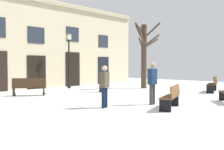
{
  "coord_description": "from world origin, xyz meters",
  "views": [
    {
      "loc": [
        -10.07,
        -7.52,
        1.63
      ],
      "look_at": [
        0.0,
        1.63,
        1.09
      ],
      "focal_mm": 43.05,
      "sensor_mm": 36.0,
      "label": 1
    }
  ],
  "objects_px": {
    "tree_left_of_center": "(144,53)",
    "person_by_shop_door": "(105,85)",
    "streetlamp": "(69,55)",
    "bench_by_litter_bin": "(29,87)",
    "person_near_bench": "(152,81)",
    "litter_bin": "(103,84)",
    "bench_near_lamp": "(213,84)",
    "bench_far_corner": "(171,97)"
  },
  "relations": [
    {
      "from": "person_by_shop_door",
      "to": "streetlamp",
      "type": "bearing_deg",
      "value": -135.02
    },
    {
      "from": "bench_by_litter_bin",
      "to": "bench_near_lamp",
      "type": "bearing_deg",
      "value": 178.88
    },
    {
      "from": "bench_by_litter_bin",
      "to": "person_by_shop_door",
      "type": "height_order",
      "value": "person_by_shop_door"
    },
    {
      "from": "bench_by_litter_bin",
      "to": "tree_left_of_center",
      "type": "bearing_deg",
      "value": -157.47
    },
    {
      "from": "bench_far_corner",
      "to": "bench_by_litter_bin",
      "type": "relative_size",
      "value": 1.01
    },
    {
      "from": "bench_by_litter_bin",
      "to": "person_near_bench",
      "type": "relative_size",
      "value": 0.94
    },
    {
      "from": "bench_far_corner",
      "to": "streetlamp",
      "type": "bearing_deg",
      "value": -125.08
    },
    {
      "from": "tree_left_of_center",
      "to": "person_near_bench",
      "type": "xyz_separation_m",
      "value": [
        -5.85,
        -4.57,
        -1.47
      ]
    },
    {
      "from": "streetlamp",
      "to": "person_near_bench",
      "type": "relative_size",
      "value": 2.18
    },
    {
      "from": "tree_left_of_center",
      "to": "bench_near_lamp",
      "type": "xyz_separation_m",
      "value": [
        0.66,
        -4.46,
        -1.93
      ]
    },
    {
      "from": "tree_left_of_center",
      "to": "streetlamp",
      "type": "distance_m",
      "value": 5.11
    },
    {
      "from": "person_by_shop_door",
      "to": "bench_by_litter_bin",
      "type": "bearing_deg",
      "value": -106.39
    },
    {
      "from": "streetlamp",
      "to": "person_by_shop_door",
      "type": "xyz_separation_m",
      "value": [
        -4.3,
        -7.49,
        -1.42
      ]
    },
    {
      "from": "tree_left_of_center",
      "to": "person_by_shop_door",
      "type": "bearing_deg",
      "value": -154.45
    },
    {
      "from": "bench_near_lamp",
      "to": "person_by_shop_door",
      "type": "relative_size",
      "value": 1.24
    },
    {
      "from": "bench_by_litter_bin",
      "to": "person_by_shop_door",
      "type": "relative_size",
      "value": 1.01
    },
    {
      "from": "bench_far_corner",
      "to": "bench_by_litter_bin",
      "type": "height_order",
      "value": "bench_by_litter_bin"
    },
    {
      "from": "tree_left_of_center",
      "to": "person_by_shop_door",
      "type": "relative_size",
      "value": 2.81
    },
    {
      "from": "streetlamp",
      "to": "person_near_bench",
      "type": "bearing_deg",
      "value": -106.24
    },
    {
      "from": "streetlamp",
      "to": "person_by_shop_door",
      "type": "distance_m",
      "value": 8.75
    },
    {
      "from": "bench_by_litter_bin",
      "to": "person_by_shop_door",
      "type": "xyz_separation_m",
      "value": [
        -0.12,
        -5.55,
        0.41
      ]
    },
    {
      "from": "bench_by_litter_bin",
      "to": "person_by_shop_door",
      "type": "bearing_deg",
      "value": 125.11
    },
    {
      "from": "bench_near_lamp",
      "to": "bench_by_litter_bin",
      "type": "relative_size",
      "value": 1.22
    },
    {
      "from": "streetlamp",
      "to": "bench_near_lamp",
      "type": "bearing_deg",
      "value": -63.75
    },
    {
      "from": "streetlamp",
      "to": "bench_by_litter_bin",
      "type": "distance_m",
      "value": 4.95
    },
    {
      "from": "bench_far_corner",
      "to": "litter_bin",
      "type": "bearing_deg",
      "value": -132.01
    },
    {
      "from": "person_by_shop_door",
      "to": "person_near_bench",
      "type": "bearing_deg",
      "value": 139.35
    },
    {
      "from": "person_by_shop_door",
      "to": "person_near_bench",
      "type": "relative_size",
      "value": 0.93
    },
    {
      "from": "bench_far_corner",
      "to": "person_by_shop_door",
      "type": "bearing_deg",
      "value": -72.15
    },
    {
      "from": "tree_left_of_center",
      "to": "litter_bin",
      "type": "relative_size",
      "value": 5.07
    },
    {
      "from": "bench_near_lamp",
      "to": "bench_far_corner",
      "type": "distance_m",
      "value": 7.03
    },
    {
      "from": "person_by_shop_door",
      "to": "person_near_bench",
      "type": "xyz_separation_m",
      "value": [
        1.86,
        -0.89,
        0.08
      ]
    },
    {
      "from": "person_by_shop_door",
      "to": "litter_bin",
      "type": "bearing_deg",
      "value": -150.51
    },
    {
      "from": "bench_near_lamp",
      "to": "bench_by_litter_bin",
      "type": "height_order",
      "value": "bench_by_litter_bin"
    },
    {
      "from": "litter_bin",
      "to": "bench_near_lamp",
      "type": "relative_size",
      "value": 0.45
    },
    {
      "from": "litter_bin",
      "to": "bench_near_lamp",
      "type": "height_order",
      "value": "bench_near_lamp"
    },
    {
      "from": "tree_left_of_center",
      "to": "litter_bin",
      "type": "bearing_deg",
      "value": 174.51
    },
    {
      "from": "bench_far_corner",
      "to": "bench_by_litter_bin",
      "type": "xyz_separation_m",
      "value": [
        -1.33,
        7.53,
        0.02
      ]
    },
    {
      "from": "bench_near_lamp",
      "to": "person_by_shop_door",
      "type": "bearing_deg",
      "value": -22.02
    },
    {
      "from": "tree_left_of_center",
      "to": "bench_by_litter_bin",
      "type": "xyz_separation_m",
      "value": [
        -7.59,
        1.87,
        -1.96
      ]
    },
    {
      "from": "tree_left_of_center",
      "to": "bench_by_litter_bin",
      "type": "distance_m",
      "value": 8.06
    },
    {
      "from": "streetlamp",
      "to": "bench_far_corner",
      "type": "bearing_deg",
      "value": -106.76
    }
  ]
}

